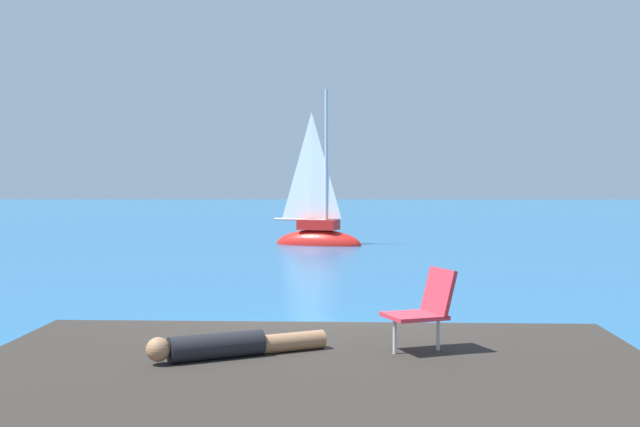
{
  "coord_description": "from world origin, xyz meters",
  "views": [
    {
      "loc": [
        0.21,
        -11.12,
        2.32
      ],
      "look_at": [
        -0.1,
        13.82,
        1.26
      ],
      "focal_mm": 46.53,
      "sensor_mm": 36.0,
      "label": 1
    }
  ],
  "objects": [
    {
      "name": "beach_chair",
      "position": [
        1.12,
        -3.19,
        1.09
      ],
      "size": [
        0.73,
        0.66,
        0.8
      ],
      "rotation": [
        0.0,
        0.0,
        3.51
      ],
      "color": "#E03342",
      "rests_on": "shore_ledge"
    },
    {
      "name": "shore_ledge",
      "position": [
        0.05,
        -3.65,
        0.33
      ],
      "size": [
        6.41,
        4.38,
        0.65
      ],
      "primitive_type": "cube",
      "rotation": [
        0.0,
        0.0,
        -0.03
      ],
      "color": "#2D2823",
      "rests_on": "ground"
    },
    {
      "name": "person_sunbather",
      "position": [
        -0.73,
        -3.49,
        0.77
      ],
      "size": [
        1.61,
        0.95,
        0.25
      ],
      "rotation": [
        0.0,
        0.0,
        0.48
      ],
      "color": "black",
      "rests_on": "shore_ledge"
    },
    {
      "name": "boulder_inland",
      "position": [
        2.0,
        -1.39,
        0.0
      ],
      "size": [
        1.06,
        1.11,
        0.57
      ],
      "primitive_type": "cube",
      "rotation": [
        -0.0,
        -0.14,
        2.2
      ],
      "color": "#2B2B21",
      "rests_on": "ground"
    },
    {
      "name": "ground_plane",
      "position": [
        0.0,
        0.0,
        0.0
      ],
      "size": [
        160.0,
        160.0,
        0.0
      ],
      "primitive_type": "plane",
      "color": "#236093"
    },
    {
      "name": "sailboat_near",
      "position": [
        -0.22,
        17.67,
        0.32
      ],
      "size": [
        3.29,
        2.02,
        5.93
      ],
      "rotation": [
        0.0,
        0.0,
        5.96
      ],
      "color": "red",
      "rests_on": "ground"
    },
    {
      "name": "boulder_seaward",
      "position": [
        -0.07,
        -1.76,
        0.0
      ],
      "size": [
        1.12,
        0.9,
        0.75
      ],
      "primitive_type": "cube",
      "rotation": [
        -0.08,
        -0.14,
        3.08
      ],
      "color": "#2B2621",
      "rests_on": "ground"
    }
  ]
}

